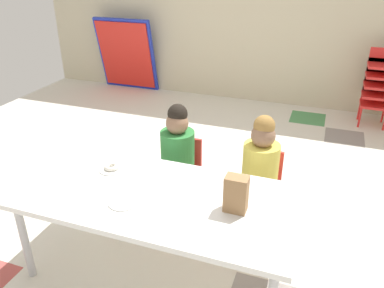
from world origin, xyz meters
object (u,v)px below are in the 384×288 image
(seated_child_middle_seat, at_px, (261,164))
(donut_powdered_on_plate, at_px, (112,166))
(paper_bag_brown, at_px, (236,194))
(paper_plate_center_table, at_px, (123,202))
(folded_activity_table, at_px, (126,55))
(seated_child_near_camera, at_px, (178,150))
(paper_plate_near_edge, at_px, (112,169))
(kid_chair_red_stack, at_px, (378,83))
(craft_table, at_px, (159,201))

(seated_child_middle_seat, distance_m, donut_powdered_on_plate, 1.05)
(paper_bag_brown, height_order, paper_plate_center_table, paper_bag_brown)
(folded_activity_table, height_order, paper_bag_brown, folded_activity_table)
(seated_child_near_camera, xyz_separation_m, paper_bag_brown, (0.61, -0.64, 0.14))
(paper_bag_brown, relative_size, paper_plate_near_edge, 1.22)
(kid_chair_red_stack, height_order, donut_powdered_on_plate, kid_chair_red_stack)
(craft_table, relative_size, paper_plate_center_table, 9.47)
(paper_plate_center_table, xyz_separation_m, donut_powdered_on_plate, (-0.26, 0.32, 0.02))
(kid_chair_red_stack, xyz_separation_m, paper_plate_near_edge, (-1.88, -2.97, 0.07))
(craft_table, height_order, donut_powdered_on_plate, donut_powdered_on_plate)
(seated_child_middle_seat, bearing_deg, donut_powdered_on_plate, -153.01)
(seated_child_middle_seat, xyz_separation_m, paper_plate_center_table, (-0.67, -0.80, 0.03))
(kid_chair_red_stack, bearing_deg, seated_child_near_camera, -122.37)
(seated_child_near_camera, height_order, paper_plate_center_table, seated_child_near_camera)
(seated_child_near_camera, bearing_deg, folded_activity_table, 125.37)
(craft_table, height_order, paper_plate_near_edge, paper_plate_near_edge)
(paper_plate_near_edge, bearing_deg, craft_table, -21.97)
(seated_child_middle_seat, distance_m, paper_plate_center_table, 1.04)
(paper_plate_center_table, bearing_deg, seated_child_middle_seat, 50.01)
(craft_table, height_order, seated_child_middle_seat, seated_child_middle_seat)
(seated_child_middle_seat, distance_m, folded_activity_table, 3.71)
(seated_child_middle_seat, xyz_separation_m, donut_powdered_on_plate, (-0.93, -0.48, 0.05))
(paper_bag_brown, distance_m, paper_plate_near_edge, 0.93)
(seated_child_near_camera, relative_size, kid_chair_red_stack, 1.00)
(paper_plate_near_edge, bearing_deg, paper_bag_brown, -10.45)
(seated_child_middle_seat, bearing_deg, paper_plate_center_table, -129.99)
(craft_table, distance_m, seated_child_near_camera, 0.66)
(seated_child_near_camera, bearing_deg, paper_plate_near_edge, -121.79)
(seated_child_near_camera, relative_size, seated_child_middle_seat, 1.00)
(paper_plate_near_edge, height_order, paper_plate_center_table, same)
(seated_child_near_camera, bearing_deg, paper_plate_center_table, -92.16)
(paper_plate_near_edge, relative_size, paper_plate_center_table, 1.00)
(seated_child_near_camera, height_order, paper_plate_near_edge, seated_child_near_camera)
(paper_plate_near_edge, relative_size, donut_powdered_on_plate, 1.74)
(seated_child_middle_seat, relative_size, kid_chair_red_stack, 1.00)
(paper_plate_near_edge, bearing_deg, folded_activity_table, 117.04)
(craft_table, bearing_deg, seated_child_near_camera, 101.19)
(craft_table, bearing_deg, paper_bag_brown, 0.44)
(seated_child_middle_seat, relative_size, donut_powdered_on_plate, 8.89)
(seated_child_near_camera, xyz_separation_m, kid_chair_red_stack, (1.58, 2.50, -0.04))
(craft_table, distance_m, kid_chair_red_stack, 3.46)
(seated_child_near_camera, bearing_deg, kid_chair_red_stack, 57.63)
(folded_activity_table, bearing_deg, seated_child_near_camera, -54.63)
(paper_plate_near_edge, distance_m, donut_powdered_on_plate, 0.02)
(seated_child_middle_seat, bearing_deg, kid_chair_red_stack, 69.32)
(craft_table, bearing_deg, folded_activity_table, 121.42)
(craft_table, bearing_deg, paper_plate_near_edge, 158.03)
(kid_chair_red_stack, bearing_deg, paper_plate_center_table, -116.08)
(kid_chair_red_stack, relative_size, folded_activity_table, 0.85)
(craft_table, relative_size, paper_bag_brown, 7.75)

